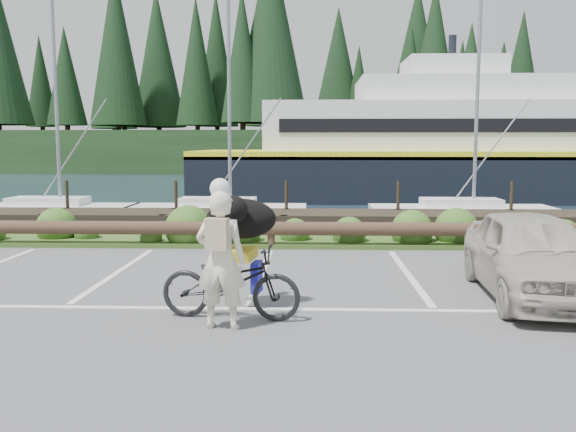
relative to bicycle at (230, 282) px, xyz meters
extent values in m
plane|color=#505053|center=(0.18, 0.88, -0.49)|extent=(72.00, 72.00, 0.00)
plane|color=#1A2C40|center=(0.18, 48.88, -1.69)|extent=(160.00, 160.00, 0.00)
cube|color=#3D5B21|center=(0.18, 6.18, -0.44)|extent=(34.00, 1.60, 0.10)
imported|color=black|center=(0.00, 0.00, 0.00)|extent=(1.94, 0.90, 0.98)
imported|color=#EEE6CA|center=(-0.06, -0.43, 0.38)|extent=(0.68, 0.50, 1.74)
ellipsoid|color=black|center=(0.08, 0.59, 0.77)|extent=(0.61, 1.04, 0.57)
imported|color=#B6AFA0|center=(4.38, 1.32, 0.16)|extent=(1.79, 3.93, 1.31)
camera|label=1|loc=(1.05, -7.82, 1.80)|focal=38.00mm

